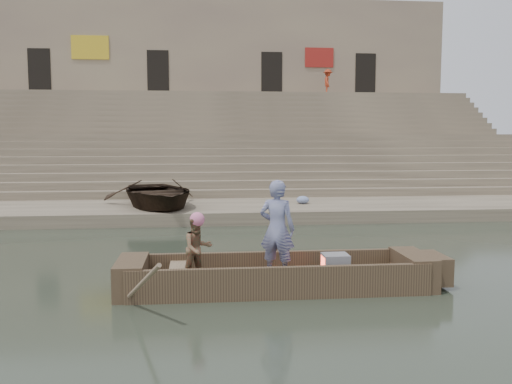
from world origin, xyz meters
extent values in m
plane|color=#293225|center=(0.00, 0.00, 0.00)|extent=(120.00, 120.00, 0.00)
cube|color=gray|center=(0.00, 8.00, 0.20)|extent=(32.00, 4.00, 0.40)
cube|color=gray|center=(0.00, 15.50, 1.40)|extent=(32.00, 3.00, 2.80)
cube|color=gray|center=(0.00, 22.50, 2.60)|extent=(32.00, 3.00, 5.20)
cube|color=gray|center=(0.00, 10.25, 0.35)|extent=(32.00, 0.50, 0.70)
cube|color=gray|center=(0.00, 10.75, 0.50)|extent=(32.00, 0.50, 1.00)
cube|color=gray|center=(0.00, 11.25, 0.65)|extent=(32.00, 0.50, 1.30)
cube|color=gray|center=(0.00, 11.75, 0.80)|extent=(32.00, 0.50, 1.60)
cube|color=gray|center=(0.00, 12.25, 0.95)|extent=(32.00, 0.50, 1.90)
cube|color=gray|center=(0.00, 12.75, 1.10)|extent=(32.00, 0.50, 2.20)
cube|color=gray|center=(0.00, 13.25, 1.25)|extent=(32.00, 0.50, 2.50)
cube|color=gray|center=(0.00, 13.75, 1.40)|extent=(32.00, 0.50, 2.80)
cube|color=gray|center=(0.00, 17.25, 1.55)|extent=(32.00, 0.50, 3.10)
cube|color=gray|center=(0.00, 17.75, 1.70)|extent=(32.00, 0.50, 3.40)
cube|color=gray|center=(0.00, 18.25, 1.85)|extent=(32.00, 0.50, 3.70)
cube|color=gray|center=(0.00, 18.75, 2.00)|extent=(32.00, 0.50, 4.00)
cube|color=gray|center=(0.00, 19.25, 2.15)|extent=(32.00, 0.50, 4.30)
cube|color=gray|center=(0.00, 19.75, 2.30)|extent=(32.00, 0.50, 4.60)
cube|color=gray|center=(0.00, 20.25, 2.45)|extent=(32.00, 0.50, 4.90)
cube|color=gray|center=(0.00, 20.75, 2.60)|extent=(32.00, 0.50, 5.20)
cube|color=gray|center=(0.00, 26.50, 5.60)|extent=(32.00, 5.00, 11.20)
cube|color=black|center=(-9.00, 24.05, 6.60)|extent=(1.30, 0.18, 2.60)
cube|color=black|center=(-2.00, 24.05, 6.60)|extent=(1.30, 0.18, 2.60)
cube|color=black|center=(5.00, 24.05, 6.60)|extent=(1.30, 0.18, 2.60)
cube|color=black|center=(11.00, 24.05, 6.60)|extent=(1.30, 0.18, 2.60)
cube|color=gold|center=(-6.00, 23.98, 8.00)|extent=(2.20, 0.10, 1.40)
cube|color=maroon|center=(8.00, 23.98, 7.60)|extent=(1.80, 0.10, 1.20)
cube|color=brown|center=(1.79, -0.96, 0.11)|extent=(5.00, 1.30, 0.22)
cube|color=brown|center=(1.79, -1.58, 0.28)|extent=(5.20, 0.12, 0.56)
cube|color=brown|center=(1.79, -0.34, 0.28)|extent=(5.20, 0.12, 0.56)
cube|color=brown|center=(-0.76, -0.96, 0.30)|extent=(0.50, 1.30, 0.60)
cube|color=brown|center=(4.34, -0.96, 0.30)|extent=(0.50, 1.30, 0.60)
cube|color=brown|center=(4.74, -0.96, 0.32)|extent=(0.35, 0.90, 0.50)
cube|color=#937A5B|center=(0.04, -0.96, 0.40)|extent=(0.30, 1.20, 0.08)
cylinder|color=#937A5B|center=(-0.61, -1.86, 0.30)|extent=(1.03, 2.10, 1.36)
sphere|color=pink|center=(0.39, -1.02, 1.30)|extent=(0.26, 0.26, 0.26)
imported|color=navy|center=(1.80, -0.96, 1.10)|extent=(0.76, 0.65, 1.76)
imported|color=#277747|center=(0.39, -1.02, 0.79)|extent=(0.68, 0.62, 1.14)
cube|color=gray|center=(2.87, -0.96, 0.42)|extent=(0.46, 0.42, 0.40)
cube|color=#E5593F|center=(2.66, -0.96, 0.42)|extent=(0.04, 0.34, 0.32)
imported|color=#2D2116|center=(-0.96, 7.76, 0.86)|extent=(4.19, 5.08, 0.91)
imported|color=#AA371C|center=(8.24, 22.55, 5.96)|extent=(0.80, 1.10, 1.52)
ellipsoid|color=#3F5999|center=(-1.42, 8.18, 0.53)|extent=(0.44, 0.44, 0.26)
ellipsoid|color=#3F5999|center=(3.99, 8.07, 0.53)|extent=(0.44, 0.44, 0.26)
camera|label=1|loc=(0.43, -10.52, 2.76)|focal=38.56mm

